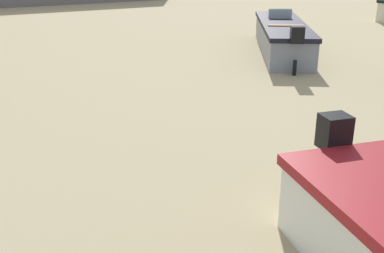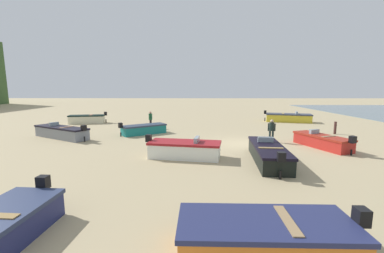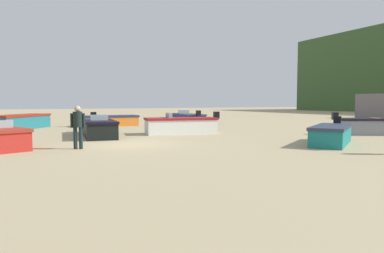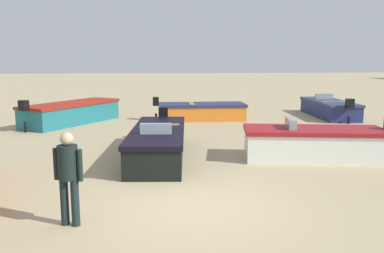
# 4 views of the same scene
# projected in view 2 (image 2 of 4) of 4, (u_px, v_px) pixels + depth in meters

# --- Properties ---
(ground_plane) EXTENTS (160.00, 160.00, 0.00)m
(ground_plane) POSITION_uv_depth(u_px,v_px,m) (243.00, 144.00, 16.94)
(ground_plane) COLOR tan
(boat_grey_0) EXTENTS (3.70, 5.18, 1.20)m
(boat_grey_0) POSITION_uv_depth(u_px,v_px,m) (61.00, 132.00, 19.07)
(boat_grey_0) COLOR gray
(boat_grey_0) RESTS_ON ground
(boat_white_1) EXTENTS (2.18, 4.28, 1.22)m
(boat_white_1) POSITION_uv_depth(u_px,v_px,m) (185.00, 149.00, 13.67)
(boat_white_1) COLOR white
(boat_white_1) RESTS_ON ground
(boat_cream_4) EXTENTS (1.96, 4.04, 1.23)m
(boat_cream_4) POSITION_uv_depth(u_px,v_px,m) (87.00, 119.00, 27.13)
(boat_cream_4) COLOR beige
(boat_cream_4) RESTS_ON ground
(boat_yellow_5) EXTENTS (2.89, 5.23, 1.25)m
(boat_yellow_5) POSITION_uv_depth(u_px,v_px,m) (288.00, 118.00, 28.26)
(boat_yellow_5) COLOR gold
(boat_yellow_5) RESTS_ON ground
(boat_black_6) EXTENTS (5.27, 1.90, 1.17)m
(boat_black_6) POSITION_uv_depth(u_px,v_px,m) (268.00, 153.00, 12.93)
(boat_black_6) COLOR black
(boat_black_6) RESTS_ON ground
(boat_red_7) EXTENTS (4.14, 2.54, 1.13)m
(boat_red_7) POSITION_uv_depth(u_px,v_px,m) (322.00, 141.00, 15.98)
(boat_red_7) COLOR #B3251E
(boat_red_7) RESTS_ON ground
(boat_teal_8) EXTENTS (3.20, 3.77, 1.10)m
(boat_teal_8) POSITION_uv_depth(u_px,v_px,m) (144.00, 129.00, 20.73)
(boat_teal_8) COLOR #197674
(boat_teal_8) RESTS_ON ground
(boat_orange_9) EXTENTS (1.72, 4.34, 1.10)m
(boat_orange_9) POSITION_uv_depth(u_px,v_px,m) (266.00, 235.00, 5.78)
(boat_orange_9) COLOR orange
(boat_orange_9) RESTS_ON ground
(mooring_post_near_water) EXTENTS (0.20, 0.20, 1.05)m
(mooring_post_near_water) POSITION_uv_depth(u_px,v_px,m) (335.00, 128.00, 20.68)
(mooring_post_near_water) COLOR #492B27
(mooring_post_near_water) RESTS_ON ground
(beach_walker_foreground) EXTENTS (0.43, 0.53, 1.62)m
(beach_walker_foreground) POSITION_uv_depth(u_px,v_px,m) (272.00, 129.00, 17.54)
(beach_walker_foreground) COLOR black
(beach_walker_foreground) RESTS_ON ground
(beach_walker_distant) EXTENTS (0.50, 0.47, 1.62)m
(beach_walker_distant) POSITION_uv_depth(u_px,v_px,m) (151.00, 118.00, 23.74)
(beach_walker_distant) COLOR black
(beach_walker_distant) RESTS_ON ground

